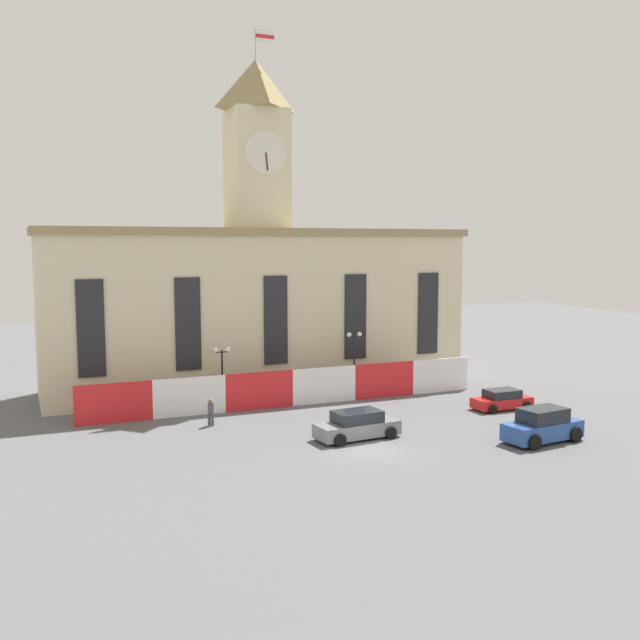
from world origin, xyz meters
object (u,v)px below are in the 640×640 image
at_px(street_lamp_far_right, 354,350).
at_px(car_red_sedan, 502,400).
at_px(car_gray_pickup, 357,426).
at_px(street_lamp_left, 222,364).
at_px(car_blue_van, 542,426).
at_px(pedestrian, 211,411).

distance_m(street_lamp_far_right, car_red_sedan, 11.78).
distance_m(street_lamp_far_right, car_gray_pickup, 12.33).
bearing_deg(car_gray_pickup, street_lamp_left, -67.38).
bearing_deg(car_blue_van, pedestrian, -40.00).
bearing_deg(street_lamp_left, car_blue_van, -45.55).
height_order(street_lamp_left, car_gray_pickup, street_lamp_left).
xyz_separation_m(street_lamp_far_right, car_red_sedan, (8.17, -7.91, -3.06)).
distance_m(street_lamp_left, street_lamp_far_right, 10.66).
distance_m(car_red_sedan, pedestrian, 21.12).
distance_m(car_gray_pickup, car_blue_van, 11.30).
relative_size(car_gray_pickup, pedestrian, 2.94).
distance_m(car_red_sedan, car_blue_van, 8.67).
relative_size(street_lamp_left, car_blue_van, 0.87).
relative_size(car_red_sedan, pedestrian, 2.38).
bearing_deg(pedestrian, street_lamp_far_right, -25.74).
height_order(car_gray_pickup, car_red_sedan, car_gray_pickup).
relative_size(street_lamp_far_right, car_red_sedan, 1.17).
relative_size(street_lamp_left, pedestrian, 2.48).
height_order(street_lamp_far_right, car_gray_pickup, street_lamp_far_right).
bearing_deg(car_red_sedan, street_lamp_far_right, -43.83).
xyz_separation_m(street_lamp_left, car_blue_van, (15.66, -15.97, -2.41)).
relative_size(car_red_sedan, car_blue_van, 0.83).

